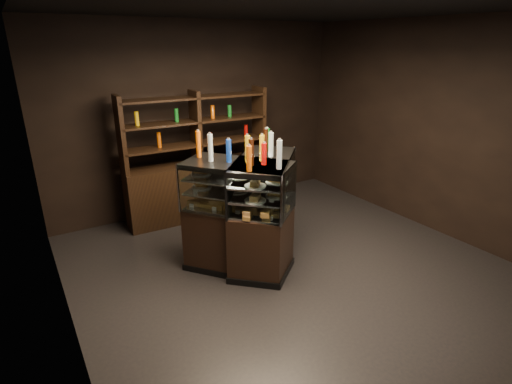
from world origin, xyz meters
TOP-DOWN VIEW (x-y plane):
  - ground at (0.00, 0.00)m, footprint 5.00×5.00m
  - room_shell at (0.00, 0.00)m, footprint 5.02×5.02m
  - display_case at (-0.37, 0.32)m, footprint 1.65×1.39m
  - food_display at (-0.37, 0.31)m, footprint 1.25×1.01m
  - bottles_top at (-0.37, 0.32)m, footprint 1.08×0.87m
  - potted_conifer at (0.48, 1.17)m, footprint 0.35×0.35m
  - back_shelving at (-0.29, 2.05)m, footprint 2.29×0.52m

SIDE VIEW (x-z plane):
  - ground at x=0.00m, z-range 0.00..0.00m
  - potted_conifer at x=0.48m, z-range 0.05..0.79m
  - display_case at x=-0.37m, z-range -0.23..1.16m
  - back_shelving at x=-0.29m, z-range -0.39..1.61m
  - food_display at x=-0.37m, z-range 0.79..1.22m
  - bottles_top at x=-0.37m, z-range 1.37..1.67m
  - room_shell at x=0.00m, z-range 0.44..3.45m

